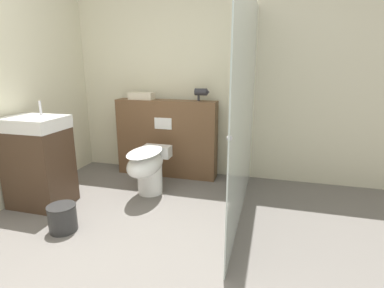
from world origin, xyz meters
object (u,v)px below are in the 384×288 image
Objects in this scene: toilet at (148,167)px; waste_bin at (63,218)px; hair_drier at (202,92)px; sink_vanity at (38,162)px.

toilet is 2.98× the size of waste_bin.
waste_bin is (-0.41, -0.89, -0.20)m from toilet.
toilet is 1.10m from hair_drier.
hair_drier is at bearing 61.45° from waste_bin.
sink_vanity reaches higher than toilet.
toilet is at bearing 65.20° from waste_bin.
toilet is at bearing -123.18° from hair_drier.
waste_bin is (0.54, -0.39, -0.34)m from sink_vanity.
hair_drier is at bearing 40.22° from sink_vanity.
sink_vanity is at bearing -139.78° from hair_drier.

